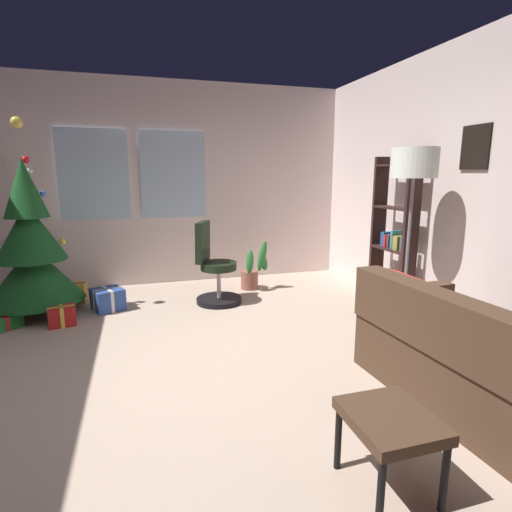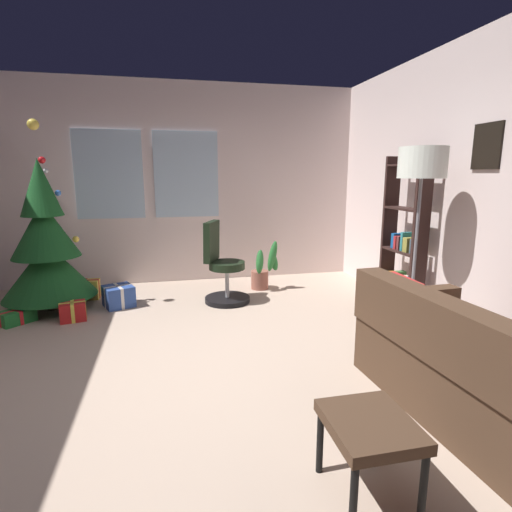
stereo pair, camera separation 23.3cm
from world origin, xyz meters
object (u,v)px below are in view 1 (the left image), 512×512
Objects in this scene: gift_box_blue at (108,299)px; floor_lamp at (414,173)px; holiday_tree at (31,251)px; gift_box_red at (62,316)px; office_chair at (214,272)px; gift_box_green at (2,323)px; potted_plant at (253,271)px; gift_box_gold at (71,293)px; footstool at (390,425)px; bookshelf at (393,244)px.

gift_box_blue is 3.59m from floor_lamp.
holiday_tree is 7.24× the size of gift_box_red.
office_chair is (1.25, -0.09, 0.27)m from gift_box_blue.
gift_box_green is 2.96m from potted_plant.
potted_plant is (2.87, 0.68, 0.18)m from gift_box_green.
gift_box_blue is at bearing -41.81° from gift_box_gold.
holiday_tree reaches higher than gift_box_blue.
footstool is 3.64m from potted_plant.
gift_box_green is 4.27m from bookshelf.
bookshelf is 0.98× the size of floor_lamp.
footstool is at bearing -85.01° from office_chair.
holiday_tree is 6.16× the size of gift_box_gold.
potted_plant is (2.63, 0.27, -0.48)m from holiday_tree.
bookshelf reaches higher than gift_box_blue.
gift_box_green is at bearing 175.53° from gift_box_red.
floor_lamp is at bearing -18.81° from gift_box_red.
gift_box_gold is 0.51× the size of potted_plant.
gift_box_green is (-2.53, 2.94, -0.28)m from footstool.
gift_box_blue is 1.28m from office_chair.
gift_box_blue is 0.24× the size of bookshelf.
gift_box_blue is 0.42× the size of office_chair.
gift_box_blue is 3.37m from bookshelf.
gift_box_blue is 0.61× the size of potted_plant.
potted_plant is at bearing 13.34° from gift_box_green.
bookshelf reaches higher than gift_box_red.
footstool is 4.19m from gift_box_gold.
gift_box_green is at bearing -126.42° from gift_box_gold.
gift_box_red is 0.58m from gift_box_blue.
potted_plant is (2.30, 0.73, 0.15)m from gift_box_red.
footstool is 0.66× the size of potted_plant.
floor_lamp is (3.36, -1.93, 1.45)m from gift_box_gold.
gift_box_blue is (0.45, -0.40, 0.00)m from gift_box_gold.
office_chair is 1.46× the size of potted_plant.
gift_box_green is at bearing -121.12° from holiday_tree.
holiday_tree is 5.53× the size of gift_box_green.
floor_lamp is (3.91, -1.18, 1.50)m from gift_box_green.
holiday_tree reaches higher than floor_lamp.
holiday_tree is at bearing 58.88° from gift_box_green.
holiday_tree is 1.19× the size of floor_lamp.
floor_lamp is at bearing -60.87° from potted_plant.
office_chair is at bearing 6.52° from gift_box_green.
office_chair is 0.56× the size of floor_lamp.
footstool is 1.53× the size of gift_box_red.
gift_box_green is at bearing 130.76° from footstool.
gift_box_red is 0.85× the size of gift_box_gold.
office_chair is 2.13m from bookshelf.
gift_box_red is at bearing -169.82° from office_chair.
bookshelf is (1.92, -0.84, 0.39)m from office_chair.
potted_plant is at bearing 135.88° from bookshelf.
bookshelf is (3.62, -1.33, 0.66)m from gift_box_gold.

